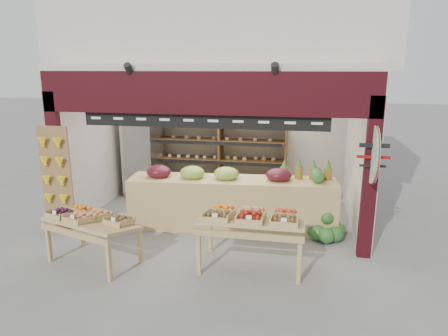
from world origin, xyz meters
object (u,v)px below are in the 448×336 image
at_px(back_shelving, 220,145).
at_px(mid_counter, 231,201).
at_px(watermelon_pile, 325,227).
at_px(display_table_left, 89,219).
at_px(display_table_right, 251,219).
at_px(cardboard_stack, 174,194).
at_px(refrigerator, 143,155).

height_order(back_shelving, mid_counter, back_shelving).
relative_size(back_shelving, watermelon_pile, 4.31).
relative_size(back_shelving, display_table_left, 2.04).
bearing_deg(mid_counter, display_table_right, -68.95).
bearing_deg(watermelon_pile, display_table_left, -156.69).
distance_m(cardboard_stack, mid_counter, 1.87).
bearing_deg(back_shelving, refrigerator, -165.44).
distance_m(display_table_right, watermelon_pile, 1.91).
distance_m(back_shelving, display_table_left, 4.22).
bearing_deg(display_table_left, cardboard_stack, 80.57).
bearing_deg(display_table_left, refrigerator, 98.11).
bearing_deg(watermelon_pile, cardboard_stack, 159.74).
bearing_deg(mid_counter, display_table_left, -138.04).
height_order(cardboard_stack, mid_counter, mid_counter).
relative_size(cardboard_stack, watermelon_pile, 1.47).
bearing_deg(refrigerator, back_shelving, 17.80).
height_order(display_table_left, display_table_right, display_table_right).
distance_m(mid_counter, display_table_left, 2.68).
xyz_separation_m(cardboard_stack, watermelon_pile, (3.30, -1.22, -0.06)).
bearing_deg(back_shelving, cardboard_stack, -127.57).
xyz_separation_m(mid_counter, display_table_right, (0.58, -1.51, 0.27)).
bearing_deg(mid_counter, cardboard_stack, 145.16).
relative_size(cardboard_stack, mid_counter, 0.28).
distance_m(mid_counter, display_table_right, 1.64).
distance_m(refrigerator, display_table_left, 3.54).
bearing_deg(display_table_left, watermelon_pile, 23.31).
height_order(back_shelving, display_table_right, back_shelving).
bearing_deg(display_table_right, refrigerator, 133.64).
relative_size(back_shelving, mid_counter, 0.81).
height_order(display_table_left, watermelon_pile, display_table_left).
xyz_separation_m(back_shelving, display_table_right, (1.23, -3.70, -0.41)).
height_order(display_table_right, watermelon_pile, display_table_right).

